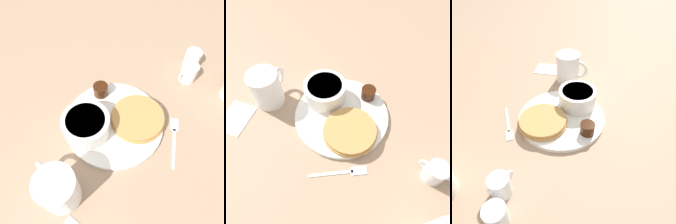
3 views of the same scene
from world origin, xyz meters
TOP-DOWN VIEW (x-y plane):
  - ground_plane at (0.00, 0.00)m, footprint 4.00×4.00m
  - plate at (0.00, 0.00)m, footprint 0.25×0.25m
  - pancake_stack at (0.04, 0.04)m, footprint 0.14×0.14m
  - bowl at (-0.03, -0.06)m, footprint 0.11×0.11m
  - syrup_cup at (-0.09, 0.04)m, footprint 0.04×0.04m
  - butter_ramekin at (-0.05, -0.08)m, footprint 0.04×0.04m
  - coffee_mug at (0.04, -0.20)m, footprint 0.11×0.08m
  - creamer_pitcher_near at (0.05, 0.25)m, footprint 0.05×0.07m
  - creamer_pitcher_far at (0.03, 0.31)m, footprint 0.06×0.05m
  - fork at (0.13, 0.08)m, footprint 0.08×0.12m

SIDE VIEW (x-z plane):
  - ground_plane at x=0.00m, z-range 0.00..0.00m
  - fork at x=0.13m, z-range 0.00..0.00m
  - plate at x=0.00m, z-range 0.00..0.01m
  - pancake_stack at x=0.04m, z-range 0.01..0.03m
  - creamer_pitcher_far at x=0.03m, z-range 0.00..0.05m
  - creamer_pitcher_near at x=0.05m, z-range 0.00..0.06m
  - syrup_cup at x=-0.09m, z-range 0.01..0.04m
  - butter_ramekin at x=-0.05m, z-range 0.01..0.05m
  - bowl at x=-0.03m, z-range 0.01..0.07m
  - coffee_mug at x=0.04m, z-range 0.00..0.10m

